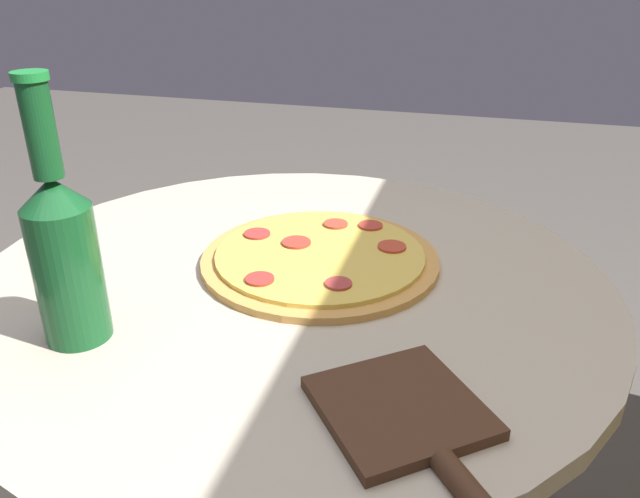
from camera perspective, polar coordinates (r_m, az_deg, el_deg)
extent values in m
cylinder|color=#B2A893|center=(1.03, -2.43, -20.36)|extent=(0.11, 0.11, 0.67)
cylinder|color=#B2A893|center=(0.82, -2.87, -3.18)|extent=(0.83, 0.83, 0.02)
cylinder|color=#C68E47|center=(0.84, 0.00, -0.92)|extent=(0.32, 0.32, 0.01)
cylinder|color=#E0BC4C|center=(0.84, 0.00, -0.43)|extent=(0.28, 0.28, 0.01)
cylinder|color=#B0382B|center=(0.91, 4.65, 2.17)|extent=(0.04, 0.04, 0.00)
cylinder|color=#A1362A|center=(0.86, -2.18, 0.62)|extent=(0.04, 0.04, 0.00)
cylinder|color=#A0332F|center=(0.89, -5.78, 1.40)|extent=(0.04, 0.04, 0.00)
cylinder|color=#A43E2C|center=(0.92, 1.44, 2.31)|extent=(0.04, 0.04, 0.00)
cylinder|color=#A53835|center=(0.75, 1.70, -3.17)|extent=(0.03, 0.03, 0.00)
cylinder|color=#B63C27|center=(0.85, 6.59, 0.22)|extent=(0.04, 0.04, 0.00)
cylinder|color=#A8322B|center=(0.77, -5.54, -2.74)|extent=(0.04, 0.04, 0.00)
cylinder|color=#144C23|center=(0.70, -21.99, -2.18)|extent=(0.07, 0.07, 0.15)
cone|color=#144C23|center=(0.67, -23.25, 4.75)|extent=(0.07, 0.07, 0.03)
cylinder|color=#144C23|center=(0.65, -24.20, 9.85)|extent=(0.03, 0.03, 0.09)
cylinder|color=#1E8438|center=(0.64, -25.02, 14.16)|extent=(0.03, 0.03, 0.01)
cube|color=#422819|center=(0.59, 7.25, -14.15)|extent=(0.19, 0.19, 0.01)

